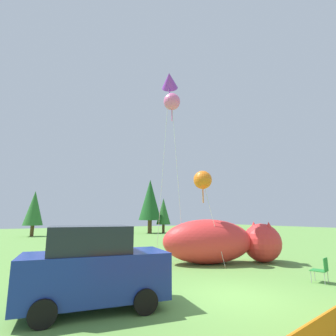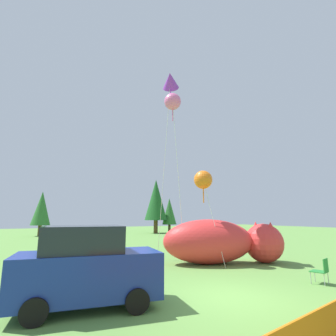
{
  "view_description": "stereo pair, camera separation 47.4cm",
  "coord_description": "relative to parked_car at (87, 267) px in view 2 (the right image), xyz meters",
  "views": [
    {
      "loc": [
        -6.49,
        -6.76,
        2.55
      ],
      "look_at": [
        0.82,
        5.45,
        5.21
      ],
      "focal_mm": 28.0,
      "sensor_mm": 36.0,
      "label": 1
    },
    {
      "loc": [
        -6.08,
        -6.99,
        2.55
      ],
      "look_at": [
        0.82,
        5.45,
        5.21
      ],
      "focal_mm": 28.0,
      "sensor_mm": 36.0,
      "label": 2
    }
  ],
  "objects": [
    {
      "name": "kite_orange_flower",
      "position": [
        7.05,
        3.79,
        3.5
      ],
      "size": [
        1.05,
        1.71,
        5.14
      ],
      "color": "silver",
      "rests_on": "ground"
    },
    {
      "name": "parked_car",
      "position": [
        0.0,
        0.0,
        0.0
      ],
      "size": [
        4.26,
        2.52,
        2.29
      ],
      "rotation": [
        0.0,
        0.0,
        -0.17
      ],
      "color": "navy",
      "rests_on": "ground"
    },
    {
      "name": "folding_chair",
      "position": [
        8.55,
        -1.68,
        -0.56
      ],
      "size": [
        0.69,
        0.69,
        0.96
      ],
      "rotation": [
        0.0,
        0.0,
        1.84
      ],
      "color": "#267F33",
      "rests_on": "ground"
    },
    {
      "name": "horizon_tree_mid",
      "position": [
        0.57,
        31.81,
        2.57
      ],
      "size": [
        2.51,
        2.51,
        6.0
      ],
      "color": "brown",
      "rests_on": "ground"
    },
    {
      "name": "ground_plane",
      "position": [
        4.26,
        -1.11,
        -1.11
      ],
      "size": [
        120.0,
        120.0,
        0.0
      ],
      "primitive_type": "plane",
      "color": "#609342"
    },
    {
      "name": "kite_pink_octopus",
      "position": [
        6.02,
        5.41,
        8.64
      ],
      "size": [
        1.06,
        1.06,
        10.31
      ],
      "color": "silver",
      "rests_on": "ground"
    },
    {
      "name": "horizon_tree_east",
      "position": [
        17.03,
        29.91,
        4.11
      ],
      "size": [
        3.57,
        3.57,
        8.51
      ],
      "color": "brown",
      "rests_on": "ground"
    },
    {
      "name": "inflatable_cat",
      "position": [
        8.14,
        3.7,
        -0.0
      ],
      "size": [
        6.91,
        4.37,
        2.41
      ],
      "rotation": [
        0.0,
        0.0,
        -0.38
      ],
      "color": "red",
      "rests_on": "ground"
    },
    {
      "name": "kite_purple_delta",
      "position": [
        6.11,
        5.87,
        10.33
      ],
      "size": [
        1.74,
        1.83,
        12.23
      ],
      "color": "silver",
      "rests_on": "ground"
    },
    {
      "name": "horizon_tree_northeast",
      "position": [
        19.51,
        29.9,
        2.3
      ],
      "size": [
        2.33,
        2.33,
        5.56
      ],
      "color": "brown",
      "rests_on": "ground"
    }
  ]
}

